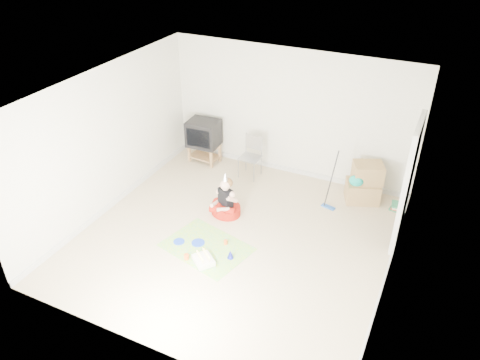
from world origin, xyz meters
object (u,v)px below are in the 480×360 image
at_px(crt_tv, 204,133).
at_px(cardboard_boxes, 364,183).
at_px(seated_woman, 226,205).
at_px(birthday_cake, 203,261).
at_px(tv_stand, 204,151).
at_px(folding_chair, 250,158).

distance_m(crt_tv, cardboard_boxes, 3.46).
distance_m(seated_woman, birthday_cake, 1.41).
xyz_separation_m(tv_stand, folding_chair, (1.15, -0.15, 0.19)).
height_order(folding_chair, cardboard_boxes, folding_chair).
distance_m(cardboard_boxes, seated_woman, 2.62).
relative_size(crt_tv, seated_woman, 0.76).
bearing_deg(crt_tv, tv_stand, 113.48).
bearing_deg(seated_woman, crt_tv, 130.08).
bearing_deg(folding_chair, birthday_cake, -80.75).
xyz_separation_m(tv_stand, seated_woman, (1.30, -1.55, -0.05)).
xyz_separation_m(folding_chair, cardboard_boxes, (2.30, 0.10, -0.06)).
height_order(crt_tv, birthday_cake, crt_tv).
bearing_deg(birthday_cake, folding_chair, 99.25).
relative_size(tv_stand, seated_woman, 0.79).
distance_m(tv_stand, birthday_cake, 3.33).
bearing_deg(birthday_cake, cardboard_boxes, 57.14).
xyz_separation_m(cardboard_boxes, birthday_cake, (-1.85, -2.86, -0.32)).
distance_m(folding_chair, cardboard_boxes, 2.30).
xyz_separation_m(tv_stand, birthday_cake, (1.60, -2.91, -0.19)).
bearing_deg(birthday_cake, crt_tv, 118.76).
bearing_deg(seated_woman, birthday_cake, -77.72).
relative_size(crt_tv, cardboard_boxes, 0.83).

